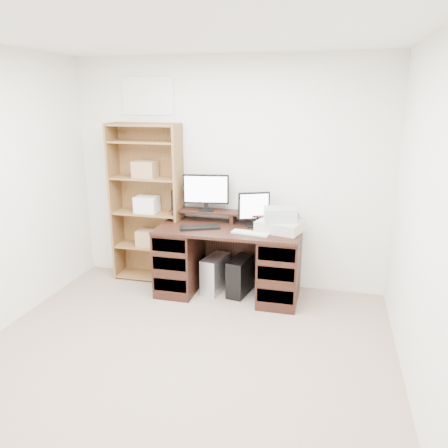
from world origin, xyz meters
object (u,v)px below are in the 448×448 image
at_px(printer, 280,226).
at_px(tower_black, 240,276).
at_px(monitor_wide, 206,190).
at_px(tower_silver, 215,274).
at_px(bookshelf, 148,202).
at_px(monitor_small, 254,208).
at_px(desk, 229,260).

height_order(printer, tower_black, printer).
relative_size(monitor_wide, tower_silver, 1.25).
bearing_deg(monitor_wide, tower_silver, -57.66).
bearing_deg(tower_black, monitor_wide, 168.48).
relative_size(printer, bookshelf, 0.24).
xyz_separation_m(monitor_small, tower_silver, (-0.40, -0.09, -0.75)).
distance_m(monitor_wide, printer, 0.91).
relative_size(tower_silver, bookshelf, 0.22).
height_order(monitor_small, bookshelf, bookshelf).
bearing_deg(tower_black, bookshelf, -178.88).
relative_size(desk, bookshelf, 0.83).
relative_size(desk, tower_black, 3.49).
height_order(monitor_wide, tower_silver, monitor_wide).
distance_m(monitor_small, bookshelf, 1.25).
height_order(tower_silver, tower_black, tower_black).
bearing_deg(desk, monitor_wide, 146.56).
relative_size(monitor_small, tower_black, 0.85).
bearing_deg(monitor_small, tower_black, -166.60).
bearing_deg(tower_silver, monitor_small, 25.15).
distance_m(monitor_wide, tower_silver, 0.92).
bearing_deg(printer, desk, -164.01).
bearing_deg(printer, tower_black, -168.14).
bearing_deg(tower_silver, printer, 10.16).
bearing_deg(bookshelf, desk, -11.99).
height_order(tower_silver, bookshelf, bookshelf).
bearing_deg(printer, monitor_wide, -177.69).
bearing_deg(desk, bookshelf, 168.01).
xyz_separation_m(monitor_wide, bookshelf, (-0.70, 0.01, -0.17)).
relative_size(monitor_wide, tower_black, 1.16).
height_order(monitor_wide, tower_black, monitor_wide).
bearing_deg(printer, tower_silver, -166.68).
bearing_deg(tower_silver, desk, 1.27).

